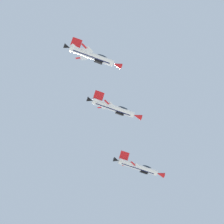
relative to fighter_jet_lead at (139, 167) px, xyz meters
The scene contains 3 objects.
fighter_jet_lead is the anchor object (origin of this frame).
fighter_jet_left_wing 19.95m from the fighter_jet_lead, 71.28° to the right, with size 9.40×14.59×8.28m.
fighter_jet_right_wing 35.54m from the fighter_jet_lead, 71.28° to the right, with size 9.58×14.59×7.96m.
Camera 1 is at (-5.72, -5.08, 1.50)m, focal length 63.46 mm.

